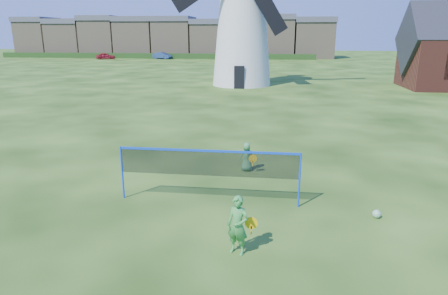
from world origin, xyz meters
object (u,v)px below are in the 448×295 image
badminton_net (208,164)px  car_right (162,56)px  player_girl (238,225)px  player_boy (247,157)px  car_left (106,56)px  play_ball (377,214)px  windmill (242,22)px

badminton_net → car_right: bearing=106.8°
player_girl → car_right: player_girl is taller
player_boy → car_left: 67.15m
player_girl → play_ball: 4.08m
windmill → player_girl: windmill is taller
player_boy → play_ball: (3.60, -3.27, -0.39)m
badminton_net → car_right: 67.80m
player_boy → play_ball: bearing=127.2°
player_girl → player_boy: player_girl is taller
car_left → car_right: bearing=-98.6°
windmill → player_girl: 29.96m
badminton_net → player_boy: (0.88, 2.83, -0.64)m
car_left → car_right: (10.26, 2.37, 0.02)m
windmill → player_girl: size_ratio=12.26×
player_girl → player_boy: (-0.19, 5.44, -0.16)m
badminton_net → car_left: badminton_net is taller
player_girl → play_ball: (3.42, 2.16, -0.55)m
player_girl → car_left: player_girl is taller
player_boy → player_girl: bearing=81.4°
windmill → player_boy: bearing=-84.8°
badminton_net → player_girl: size_ratio=3.82×
play_ball → car_left: size_ratio=0.06×
player_girl → car_left: (-30.91, 65.14, -0.07)m
player_girl → play_ball: size_ratio=6.01×
badminton_net → play_ball: (4.48, -0.44, -1.03)m
play_ball → car_left: car_left is taller
badminton_net → player_boy: bearing=72.8°
badminton_net → player_girl: (1.06, -2.60, -0.48)m
windmill → badminton_net: size_ratio=3.21×
car_right → badminton_net: bearing=-145.2°
windmill → badminton_net: 27.25m
car_left → windmill: bearing=-163.0°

